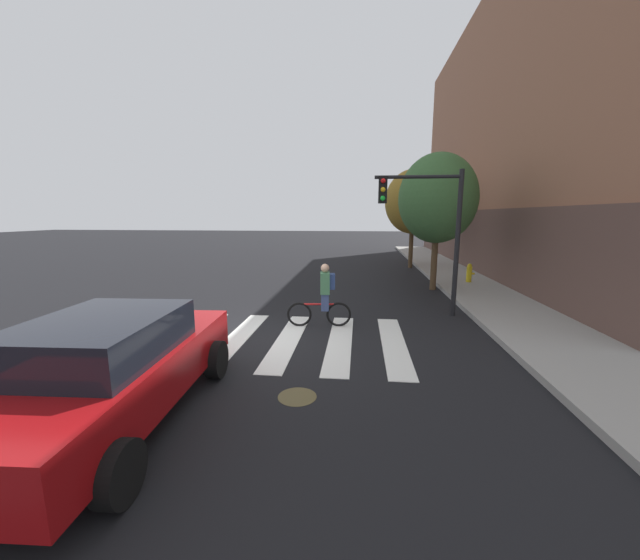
% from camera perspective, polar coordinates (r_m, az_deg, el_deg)
% --- Properties ---
extents(ground_plane, '(120.00, 120.00, 0.00)m').
position_cam_1_polar(ground_plane, '(8.89, -8.96, -9.18)').
color(ground_plane, black).
extents(crosswalk_stripes, '(6.77, 3.94, 0.01)m').
position_cam_1_polar(crosswalk_stripes, '(8.89, -9.06, -9.14)').
color(crosswalk_stripes, silver).
rests_on(crosswalk_stripes, ground).
extents(manhole_cover, '(0.64, 0.64, 0.01)m').
position_cam_1_polar(manhole_cover, '(6.22, -3.62, -17.92)').
color(manhole_cover, '#473D1E').
rests_on(manhole_cover, ground).
extents(sedan_near, '(2.36, 4.69, 1.59)m').
position_cam_1_polar(sedan_near, '(5.98, -30.16, -11.96)').
color(sedan_near, maroon).
rests_on(sedan_near, ground).
extents(cyclist, '(1.71, 0.38, 1.69)m').
position_cam_1_polar(cyclist, '(9.51, 0.59, -2.48)').
color(cyclist, black).
rests_on(cyclist, ground).
extents(traffic_light_near, '(2.47, 0.28, 4.20)m').
position_cam_1_polar(traffic_light_near, '(10.90, 16.86, 9.40)').
color(traffic_light_near, black).
rests_on(traffic_light_near, ground).
extents(fire_hydrant, '(0.33, 0.22, 0.78)m').
position_cam_1_polar(fire_hydrant, '(16.46, 22.54, 1.04)').
color(fire_hydrant, gold).
rests_on(fire_hydrant, sidewalk).
extents(street_tree_near, '(2.96, 2.96, 5.27)m').
position_cam_1_polar(street_tree_near, '(14.84, 18.12, 12.13)').
color(street_tree_near, '#4C3823').
rests_on(street_tree_near, ground).
extents(street_tree_mid, '(3.05, 3.05, 5.42)m').
position_cam_1_polar(street_tree_mid, '(20.94, 14.49, 11.88)').
color(street_tree_mid, '#4C3823').
rests_on(street_tree_mid, ground).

